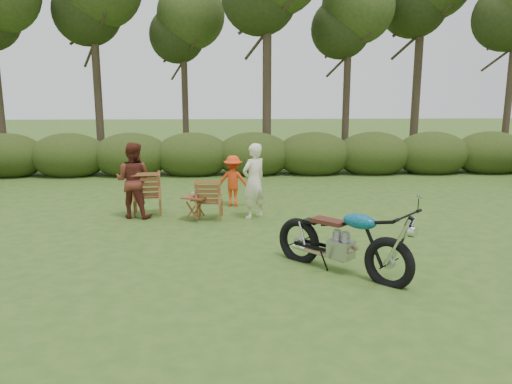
{
  "coord_description": "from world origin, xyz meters",
  "views": [
    {
      "loc": [
        -0.67,
        -7.35,
        2.77
      ],
      "look_at": [
        -0.26,
        1.68,
        0.9
      ],
      "focal_mm": 35.0,
      "sensor_mm": 36.0,
      "label": 1
    }
  ],
  "objects_px": {
    "cup": "(194,194)",
    "adult_b": "(135,217)",
    "side_table": "(195,208)",
    "lawn_chair_right": "(210,218)",
    "lawn_chair_left": "(148,214)",
    "motorcycle": "(340,271)",
    "adult_a": "(254,218)",
    "child": "(233,206)"
  },
  "relations": [
    {
      "from": "motorcycle",
      "to": "lawn_chair_left",
      "type": "xyz_separation_m",
      "value": [
        -3.57,
        3.78,
        0.0
      ]
    },
    {
      "from": "motorcycle",
      "to": "lawn_chair_right",
      "type": "distance_m",
      "value": 3.99
    },
    {
      "from": "adult_b",
      "to": "lawn_chair_left",
      "type": "bearing_deg",
      "value": -121.14
    },
    {
      "from": "motorcycle",
      "to": "child",
      "type": "xyz_separation_m",
      "value": [
        -1.65,
        4.53,
        0.0
      ]
    },
    {
      "from": "lawn_chair_left",
      "to": "motorcycle",
      "type": "bearing_deg",
      "value": 125.73
    },
    {
      "from": "side_table",
      "to": "lawn_chair_left",
      "type": "bearing_deg",
      "value": 151.94
    },
    {
      "from": "motorcycle",
      "to": "adult_a",
      "type": "bearing_deg",
      "value": 153.79
    },
    {
      "from": "adult_a",
      "to": "child",
      "type": "distance_m",
      "value": 1.28
    },
    {
      "from": "motorcycle",
      "to": "lawn_chair_right",
      "type": "height_order",
      "value": "motorcycle"
    },
    {
      "from": "side_table",
      "to": "adult_b",
      "type": "height_order",
      "value": "adult_b"
    },
    {
      "from": "lawn_chair_left",
      "to": "adult_b",
      "type": "bearing_deg",
      "value": 39.09
    },
    {
      "from": "adult_b",
      "to": "child",
      "type": "bearing_deg",
      "value": -142.88
    },
    {
      "from": "lawn_chair_right",
      "to": "cup",
      "type": "xyz_separation_m",
      "value": [
        -0.32,
        -0.13,
        0.57
      ]
    },
    {
      "from": "lawn_chair_right",
      "to": "cup",
      "type": "bearing_deg",
      "value": 25.92
    },
    {
      "from": "adult_a",
      "to": "child",
      "type": "height_order",
      "value": "adult_a"
    },
    {
      "from": "adult_a",
      "to": "cup",
      "type": "bearing_deg",
      "value": -33.35
    },
    {
      "from": "side_table",
      "to": "child",
      "type": "height_order",
      "value": "child"
    },
    {
      "from": "adult_b",
      "to": "child",
      "type": "height_order",
      "value": "adult_b"
    },
    {
      "from": "lawn_chair_right",
      "to": "adult_a",
      "type": "relative_size",
      "value": 0.55
    },
    {
      "from": "motorcycle",
      "to": "adult_b",
      "type": "bearing_deg",
      "value": -178.68
    },
    {
      "from": "cup",
      "to": "adult_a",
      "type": "distance_m",
      "value": 1.41
    },
    {
      "from": "cup",
      "to": "adult_b",
      "type": "distance_m",
      "value": 1.48
    },
    {
      "from": "lawn_chair_right",
      "to": "lawn_chair_left",
      "type": "relative_size",
      "value": 0.89
    },
    {
      "from": "cup",
      "to": "child",
      "type": "relative_size",
      "value": 0.1
    },
    {
      "from": "motorcycle",
      "to": "cup",
      "type": "bearing_deg",
      "value": 171.63
    },
    {
      "from": "lawn_chair_right",
      "to": "adult_a",
      "type": "bearing_deg",
      "value": -178.0
    },
    {
      "from": "child",
      "to": "lawn_chair_right",
      "type": "bearing_deg",
      "value": 76.77
    },
    {
      "from": "lawn_chair_right",
      "to": "lawn_chair_left",
      "type": "height_order",
      "value": "lawn_chair_left"
    },
    {
      "from": "adult_b",
      "to": "side_table",
      "type": "bearing_deg",
      "value": 178.25
    },
    {
      "from": "lawn_chair_left",
      "to": "child",
      "type": "relative_size",
      "value": 0.83
    },
    {
      "from": "side_table",
      "to": "adult_b",
      "type": "xyz_separation_m",
      "value": [
        -1.35,
        0.33,
        -0.26
      ]
    },
    {
      "from": "lawn_chair_right",
      "to": "side_table",
      "type": "height_order",
      "value": "side_table"
    },
    {
      "from": "adult_a",
      "to": "adult_b",
      "type": "xyz_separation_m",
      "value": [
        -2.62,
        0.19,
        0.0
      ]
    },
    {
      "from": "adult_a",
      "to": "lawn_chair_right",
      "type": "bearing_deg",
      "value": -39.62
    },
    {
      "from": "lawn_chair_right",
      "to": "lawn_chair_left",
      "type": "bearing_deg",
      "value": -13.33
    },
    {
      "from": "motorcycle",
      "to": "child",
      "type": "distance_m",
      "value": 4.82
    },
    {
      "from": "lawn_chair_left",
      "to": "cup",
      "type": "relative_size",
      "value": 8.27
    },
    {
      "from": "child",
      "to": "cup",
      "type": "bearing_deg",
      "value": 67.86
    },
    {
      "from": "motorcycle",
      "to": "child",
      "type": "height_order",
      "value": "motorcycle"
    },
    {
      "from": "lawn_chair_left",
      "to": "side_table",
      "type": "height_order",
      "value": "side_table"
    },
    {
      "from": "adult_b",
      "to": "adult_a",
      "type": "bearing_deg",
      "value": -171.99
    },
    {
      "from": "motorcycle",
      "to": "cup",
      "type": "height_order",
      "value": "motorcycle"
    }
  ]
}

